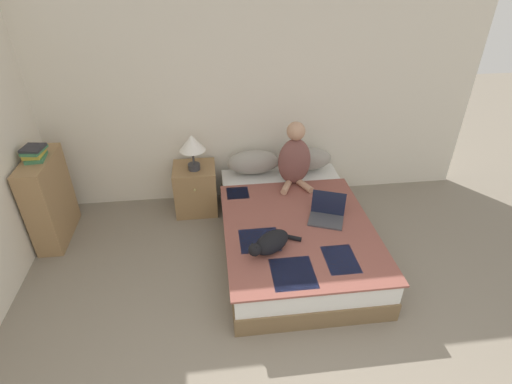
{
  "coord_description": "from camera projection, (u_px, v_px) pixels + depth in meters",
  "views": [
    {
      "loc": [
        -0.36,
        -0.85,
        2.71
      ],
      "look_at": [
        0.01,
        2.22,
        0.76
      ],
      "focal_mm": 28.0,
      "sensor_mm": 36.0,
      "label": 1
    }
  ],
  "objects": [
    {
      "name": "laptop_open",
      "position": [
        327.0,
        214.0,
        3.87
      ],
      "size": [
        0.41,
        0.38,
        0.24
      ],
      "rotation": [
        0.0,
        0.0,
        -0.38
      ],
      "color": "#424247",
      "rests_on": "bed"
    },
    {
      "name": "book_stack_top",
      "position": [
        34.0,
        153.0,
        3.8
      ],
      "size": [
        0.21,
        0.26,
        0.13
      ],
      "color": "#3D7A51",
      "rests_on": "bookshelf"
    },
    {
      "name": "pillow_near",
      "position": [
        253.0,
        162.0,
        4.59
      ],
      "size": [
        0.6,
        0.27,
        0.28
      ],
      "color": "gray",
      "rests_on": "bed"
    },
    {
      "name": "wall_back",
      "position": [
        242.0,
        94.0,
        4.38
      ],
      "size": [
        5.41,
        0.05,
        2.55
      ],
      "color": "silver",
      "rests_on": "ground_plane"
    },
    {
      "name": "cat_tabby",
      "position": [
        270.0,
        243.0,
        3.44
      ],
      "size": [
        0.51,
        0.37,
        0.19
      ],
      "rotation": [
        0.0,
        0.0,
        -2.54
      ],
      "color": "black",
      "rests_on": "bed"
    },
    {
      "name": "person_sitting",
      "position": [
        295.0,
        158.0,
        4.3
      ],
      "size": [
        0.37,
        0.35,
        0.73
      ],
      "color": "brown",
      "rests_on": "bed"
    },
    {
      "name": "table_lamp",
      "position": [
        192.0,
        145.0,
        4.26
      ],
      "size": [
        0.28,
        0.28,
        0.41
      ],
      "color": "#38383D",
      "rests_on": "nightstand"
    },
    {
      "name": "nightstand",
      "position": [
        196.0,
        189.0,
        4.61
      ],
      "size": [
        0.47,
        0.46,
        0.56
      ],
      "color": "#937047",
      "rests_on": "ground_plane"
    },
    {
      "name": "bookshelf",
      "position": [
        49.0,
        199.0,
        4.08
      ],
      "size": [
        0.25,
        0.72,
        0.93
      ],
      "color": "#99754C",
      "rests_on": "ground_plane"
    },
    {
      "name": "bed",
      "position": [
        294.0,
        232.0,
        4.05
      ],
      "size": [
        1.41,
        2.11,
        0.41
      ],
      "color": "brown",
      "rests_on": "ground_plane"
    },
    {
      "name": "pillow_far",
      "position": [
        306.0,
        159.0,
        4.65
      ],
      "size": [
        0.6,
        0.27,
        0.28
      ],
      "color": "gray",
      "rests_on": "bed"
    }
  ]
}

